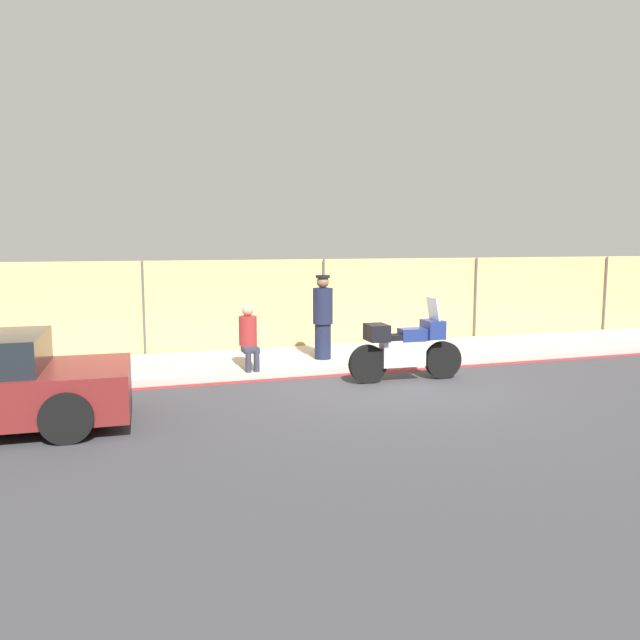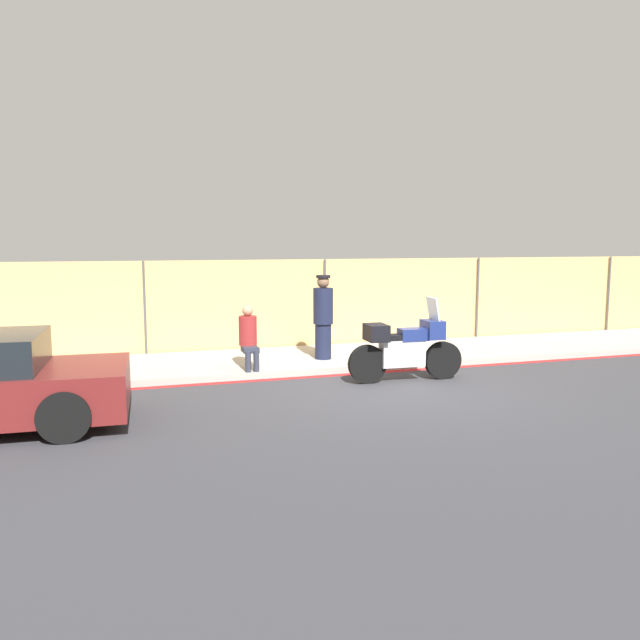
% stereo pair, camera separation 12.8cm
% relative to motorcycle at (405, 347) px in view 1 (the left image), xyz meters
% --- Properties ---
extents(ground_plane, '(120.00, 120.00, 0.00)m').
position_rel_motorcycle_xyz_m(ground_plane, '(-0.39, -0.41, -0.62)').
color(ground_plane, '#38383D').
extents(sidewalk, '(30.14, 2.64, 0.13)m').
position_rel_motorcycle_xyz_m(sidewalk, '(-0.39, 2.25, -0.56)').
color(sidewalk, '#ADA89E').
rests_on(sidewalk, ground_plane).
extents(curb_paint_stripe, '(30.14, 0.18, 0.01)m').
position_rel_motorcycle_xyz_m(curb_paint_stripe, '(-0.39, 0.83, -0.62)').
color(curb_paint_stripe, red).
rests_on(curb_paint_stripe, ground_plane).
extents(storefront_fence, '(28.64, 0.17, 2.13)m').
position_rel_motorcycle_xyz_m(storefront_fence, '(-0.39, 3.66, 0.44)').
color(storefront_fence, '#E5B26B').
rests_on(storefront_fence, ground_plane).
extents(motorcycle, '(2.18, 0.56, 1.53)m').
position_rel_motorcycle_xyz_m(motorcycle, '(0.00, 0.00, 0.00)').
color(motorcycle, black).
rests_on(motorcycle, ground_plane).
extents(officer_standing, '(0.41, 0.41, 1.73)m').
position_rel_motorcycle_xyz_m(officer_standing, '(-0.97, 1.87, 0.39)').
color(officer_standing, '#191E38').
rests_on(officer_standing, sidewalk).
extents(person_seated_on_curb, '(0.34, 0.62, 1.22)m').
position_rel_motorcycle_xyz_m(person_seated_on_curb, '(-2.63, 1.34, 0.18)').
color(person_seated_on_curb, '#2D3342').
rests_on(person_seated_on_curb, sidewalk).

